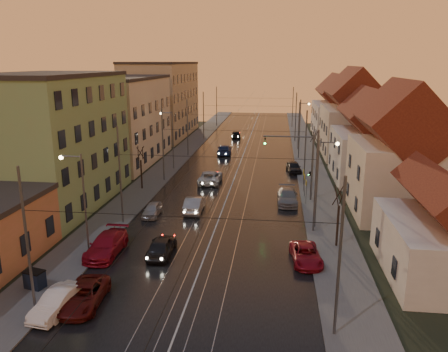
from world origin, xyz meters
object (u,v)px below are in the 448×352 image
at_px(street_lamp_2, 170,134).
at_px(driving_car_4, 236,134).
at_px(parked_left_1, 84,295).
at_px(parked_left_2, 106,245).
at_px(street_lamp_0, 80,195).
at_px(parked_left_3, 152,210).
at_px(dumpster, 35,280).
at_px(parked_right_2, 294,167).
at_px(street_lamp_1, 321,175).
at_px(street_lamp_3, 301,121).
at_px(parked_right_1, 287,197).
at_px(traffic_light_mast, 303,159).
at_px(parked_left_0, 58,302).
at_px(driving_car_0, 162,246).
at_px(parked_right_0, 306,255).
at_px(driving_car_2, 210,177).
at_px(driving_car_3, 224,150).
at_px(driving_car_1, 194,204).

height_order(street_lamp_2, driving_car_4, street_lamp_2).
xyz_separation_m(parked_left_1, parked_left_2, (-1.39, 7.16, 0.12)).
bearing_deg(street_lamp_2, street_lamp_0, -90.00).
relative_size(parked_left_3, dumpster, 3.00).
bearing_deg(parked_left_2, parked_right_2, 61.66).
distance_m(street_lamp_0, street_lamp_1, 19.89).
relative_size(street_lamp_0, street_lamp_3, 1.00).
relative_size(parked_right_1, dumpster, 4.22).
relative_size(traffic_light_mast, parked_left_3, 2.00).
xyz_separation_m(street_lamp_3, parked_left_0, (-16.48, -51.58, -4.20)).
distance_m(street_lamp_2, parked_right_1, 20.85).
bearing_deg(driving_car_0, parked_right_1, -126.72).
distance_m(street_lamp_1, driving_car_0, 14.90).
relative_size(street_lamp_3, traffic_light_mast, 1.11).
bearing_deg(parked_left_2, parked_left_1, -78.80).
distance_m(street_lamp_2, parked_right_0, 32.09).
distance_m(street_lamp_0, driving_car_2, 23.01).
xyz_separation_m(parked_left_1, parked_right_2, (13.80, 35.04, 0.06)).
relative_size(street_lamp_3, dumpster, 6.67).
relative_size(driving_car_2, dumpster, 4.52).
relative_size(driving_car_0, driving_car_2, 0.80).
xyz_separation_m(driving_car_3, parked_left_1, (-3.14, -45.51, -0.13)).
bearing_deg(street_lamp_3, driving_car_2, -117.90).
relative_size(street_lamp_1, driving_car_1, 1.73).
bearing_deg(driving_car_4, driving_car_2, 83.64).
bearing_deg(street_lamp_0, driving_car_3, 81.16).
height_order(driving_car_1, parked_left_2, parked_left_2).
xyz_separation_m(driving_car_1, parked_left_1, (-3.49, -17.82, -0.11)).
xyz_separation_m(traffic_light_mast, parked_left_2, (-15.58, -15.49, -3.82)).
bearing_deg(parked_right_1, driving_car_4, 102.23).
distance_m(traffic_light_mast, parked_left_1, 27.02).
height_order(driving_car_1, parked_left_3, driving_car_1).
height_order(driving_car_4, dumpster, driving_car_4).
relative_size(driving_car_0, driving_car_4, 1.02).
bearing_deg(driving_car_0, parked_right_0, 178.67).
bearing_deg(driving_car_2, driving_car_0, 88.15).
bearing_deg(street_lamp_0, driving_car_4, 83.22).
height_order(parked_left_2, parked_right_0, parked_left_2).
bearing_deg(parked_left_1, driving_car_2, 78.74).
height_order(driving_car_0, driving_car_2, driving_car_2).
relative_size(driving_car_0, parked_right_2, 1.03).
bearing_deg(parked_right_1, street_lamp_3, 84.17).
relative_size(parked_left_1, parked_left_3, 1.31).
xyz_separation_m(street_lamp_2, parked_right_0, (16.70, -27.06, -4.27)).
distance_m(driving_car_4, dumpster, 60.22).
relative_size(street_lamp_1, street_lamp_3, 1.00).
distance_m(driving_car_0, parked_right_0, 10.94).
distance_m(driving_car_4, parked_right_1, 40.69).
distance_m(parked_right_0, parked_right_1, 13.94).
bearing_deg(parked_left_3, parked_right_0, -32.67).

